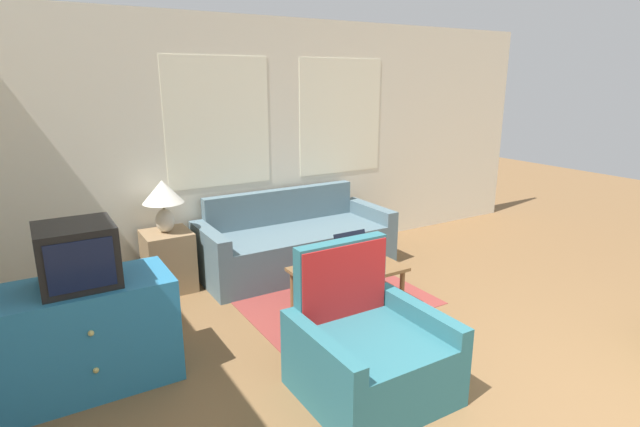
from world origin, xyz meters
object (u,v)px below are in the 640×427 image
at_px(cup_yellow, 345,273).
at_px(cup_white, 311,263).
at_px(armchair, 366,352).
at_px(laptop, 357,255).
at_px(table_lamp, 163,197).
at_px(cup_navy, 332,267).
at_px(television, 77,255).
at_px(couch, 294,244).
at_px(coffee_table, 348,272).

height_order(cup_yellow, cup_white, cup_white).
xyz_separation_m(armchair, laptop, (0.72, 1.13, 0.18)).
relative_size(table_lamp, cup_navy, 5.18).
xyz_separation_m(laptop, cup_white, (-0.45, 0.05, -0.00)).
height_order(armchair, laptop, armchair).
bearing_deg(table_lamp, television, -123.57).
xyz_separation_m(armchair, table_lamp, (-0.67, 2.29, 0.65)).
bearing_deg(armchair, couch, 73.55).
relative_size(television, laptop, 1.35).
xyz_separation_m(television, cup_white, (1.80, 0.19, -0.48)).
bearing_deg(cup_yellow, laptop, 40.76).
relative_size(couch, cup_yellow, 27.64).
distance_m(armchair, television, 1.94).
height_order(table_lamp, cup_navy, table_lamp).
height_order(television, coffee_table, television).
bearing_deg(cup_navy, armchair, -110.85).
xyz_separation_m(couch, armchair, (-0.64, -2.17, 0.00)).
bearing_deg(laptop, table_lamp, 140.03).
height_order(television, laptop, television).
height_order(table_lamp, cup_yellow, table_lamp).
distance_m(television, laptop, 2.30).
relative_size(television, cup_yellow, 6.15).
xyz_separation_m(table_lamp, cup_yellow, (1.09, -1.42, -0.49)).
height_order(television, cup_navy, television).
height_order(table_lamp, laptop, table_lamp).
relative_size(armchair, cup_white, 8.78).
bearing_deg(couch, television, -151.43).
distance_m(couch, television, 2.56).
relative_size(television, cup_navy, 4.73).
distance_m(coffee_table, laptop, 0.21).
distance_m(television, cup_yellow, 2.01).
xyz_separation_m(cup_navy, cup_white, (-0.13, 0.14, 0.01)).
xyz_separation_m(coffee_table, cup_yellow, (-0.14, -0.17, 0.08)).
relative_size(laptop, cup_yellow, 4.57).
bearing_deg(television, couch, 28.57).
relative_size(cup_navy, cup_white, 0.89).
distance_m(armchair, laptop, 1.35).
xyz_separation_m(couch, coffee_table, (-0.08, -1.13, 0.08)).
relative_size(couch, cup_navy, 21.24).
distance_m(couch, table_lamp, 1.47).
relative_size(armchair, cup_navy, 9.81).
bearing_deg(cup_yellow, coffee_table, 49.45).
bearing_deg(table_lamp, couch, -5.20).
bearing_deg(television, coffee_table, 1.38).
distance_m(armchair, cup_navy, 1.12).
bearing_deg(coffee_table, laptop, 30.16).
relative_size(armchair, television, 2.08).
distance_m(armchair, coffee_table, 1.18).
relative_size(coffee_table, laptop, 2.78).
distance_m(coffee_table, cup_navy, 0.19).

